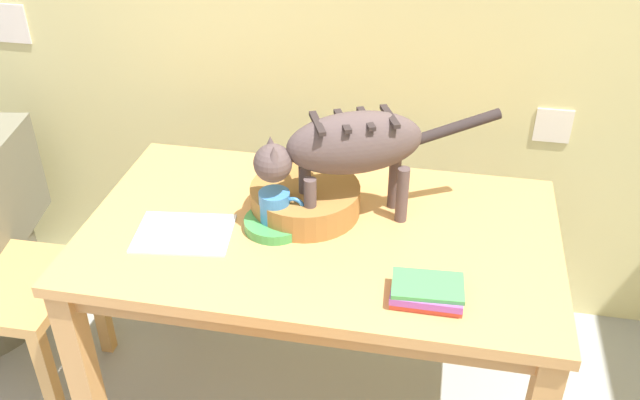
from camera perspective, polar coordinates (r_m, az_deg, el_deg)
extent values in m
cube|color=white|center=(2.96, -23.92, 12.98)|extent=(0.15, 0.01, 0.15)
cube|color=white|center=(2.59, 18.42, 5.74)|extent=(0.13, 0.01, 0.13)
cube|color=tan|center=(2.06, 0.00, -2.74)|extent=(1.38, 0.81, 0.03)
cube|color=#BA834A|center=(2.09, 0.00, -3.91)|extent=(1.30, 0.73, 0.07)
cube|color=tan|center=(2.25, -18.53, -13.82)|extent=(0.07, 0.07, 0.72)
cube|color=tan|center=(2.72, -11.91, -3.38)|extent=(0.07, 0.07, 0.72)
cube|color=tan|center=(2.57, 15.82, -6.54)|extent=(0.07, 0.07, 0.72)
ellipsoid|color=#524240|center=(1.97, 2.86, 4.66)|extent=(0.41, 0.28, 0.18)
cube|color=#2D2423|center=(1.96, 5.70, 6.78)|extent=(0.07, 0.13, 0.01)
cube|color=#2D2423|center=(1.94, 3.76, 6.61)|extent=(0.07, 0.13, 0.01)
cube|color=#2D2423|center=(1.93, 1.78, 6.43)|extent=(0.07, 0.13, 0.01)
cube|color=#2D2423|center=(1.91, -0.22, 6.24)|extent=(0.07, 0.13, 0.01)
cylinder|color=#524240|center=(1.99, -0.80, -0.47)|extent=(0.04, 0.04, 0.18)
cylinder|color=#524240|center=(2.06, -1.23, 0.69)|extent=(0.04, 0.04, 0.18)
cylinder|color=#524240|center=(2.06, 6.70, 0.42)|extent=(0.04, 0.04, 0.18)
cylinder|color=#524240|center=(2.12, 6.06, 1.52)|extent=(0.04, 0.04, 0.18)
sphere|color=#524240|center=(1.94, -3.86, 3.01)|extent=(0.11, 0.11, 0.11)
cone|color=#524240|center=(1.90, -3.76, 3.78)|extent=(0.04, 0.04, 0.04)
cone|color=#524240|center=(1.95, -4.04, 4.62)|extent=(0.04, 0.04, 0.04)
cylinder|color=#2D2423|center=(2.05, 11.23, 5.89)|extent=(0.24, 0.13, 0.09)
cylinder|color=#3D9448|center=(2.05, -3.65, -1.90)|extent=(0.18, 0.18, 0.03)
cylinder|color=#3678BA|center=(2.02, -3.71, -0.48)|extent=(0.09, 0.09, 0.09)
torus|color=#3678BA|center=(2.00, -2.14, -0.54)|extent=(0.06, 0.01, 0.06)
cube|color=silver|center=(2.07, -10.99, -2.67)|extent=(0.30, 0.24, 0.01)
cube|color=#D44634|center=(1.82, 8.68, -7.72)|extent=(0.18, 0.12, 0.02)
cube|color=purple|center=(1.81, 8.69, -7.38)|extent=(0.18, 0.12, 0.02)
cube|color=#429B4E|center=(1.80, 8.75, -6.88)|extent=(0.19, 0.13, 0.01)
cylinder|color=olive|center=(2.10, -1.21, 0.06)|extent=(0.33, 0.33, 0.09)
cylinder|color=#442E16|center=(2.10, -1.21, 0.16)|extent=(0.27, 0.27, 0.08)
cube|color=tan|center=(2.55, -23.82, -6.28)|extent=(0.43, 0.43, 0.04)
cube|color=tan|center=(2.73, -17.40, -8.25)|extent=(0.04, 0.04, 0.42)
cube|color=tan|center=(2.50, -21.09, -13.71)|extent=(0.04, 0.04, 0.42)
cube|color=tan|center=(2.90, -24.10, -7.02)|extent=(0.04, 0.04, 0.42)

